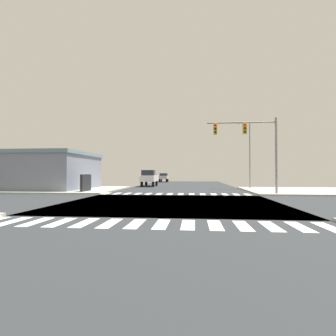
% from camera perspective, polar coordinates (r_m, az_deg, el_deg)
% --- Properties ---
extents(ground, '(90.00, 90.00, 0.05)m').
position_cam_1_polar(ground, '(17.55, 0.71, -7.48)').
color(ground, '#2B2F33').
extents(sidewalk_corner_ne, '(12.00, 12.00, 0.14)m').
position_cam_1_polar(sidewalk_corner_ne, '(31.61, 27.02, -4.34)').
color(sidewalk_corner_ne, '#B2ADA3').
rests_on(sidewalk_corner_ne, ground).
extents(sidewalk_corner_nw, '(12.00, 12.00, 0.14)m').
position_cam_1_polar(sidewalk_corner_nw, '(32.80, -20.69, -4.26)').
color(sidewalk_corner_nw, '#ABB1A0').
rests_on(sidewalk_corner_nw, ground).
extents(crosswalk_near, '(13.50, 2.00, 0.01)m').
position_cam_1_polar(crosswalk_near, '(10.41, -4.17, -11.76)').
color(crosswalk_near, white).
rests_on(crosswalk_near, ground).
extents(crosswalk_far, '(13.50, 2.00, 0.01)m').
position_cam_1_polar(crosswalk_far, '(24.81, 1.57, -5.53)').
color(crosswalk_far, white).
rests_on(crosswalk_far, ground).
extents(traffic_signal_mast, '(6.15, 0.55, 6.86)m').
position_cam_1_polar(traffic_signal_mast, '(25.08, 16.94, 6.10)').
color(traffic_signal_mast, gray).
rests_on(traffic_signal_mast, ground).
extents(street_lamp, '(1.78, 0.32, 8.14)m').
position_cam_1_polar(street_lamp, '(33.83, 16.60, 3.94)').
color(street_lamp, gray).
rests_on(street_lamp, ground).
extents(bank_building, '(15.49, 9.97, 4.32)m').
position_cam_1_polar(bank_building, '(35.18, -27.27, -0.57)').
color(bank_building, gray).
rests_on(bank_building, ground).
extents(sedan_nearside_1, '(1.80, 4.30, 1.88)m').
position_cam_1_polar(sedan_nearside_1, '(57.45, -0.91, -1.89)').
color(sedan_nearside_1, black).
rests_on(sedan_nearside_1, ground).
extents(pickup_farside_1, '(2.00, 5.10, 2.35)m').
position_cam_1_polar(pickup_farside_1, '(39.00, -4.00, -2.01)').
color(pickup_farside_1, black).
rests_on(pickup_farside_1, ground).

